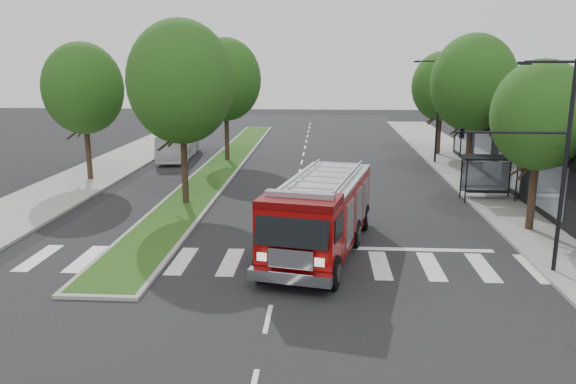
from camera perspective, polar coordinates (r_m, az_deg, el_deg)
name	(u,v)px	position (r m, az deg, el deg)	size (l,w,h in m)	color
ground	(285,240)	(25.55, -0.31, -4.89)	(140.00, 140.00, 0.00)	black
sidewalk_right	(499,192)	(36.76, 20.64, 0.00)	(5.00, 80.00, 0.15)	gray
sidewalk_left	(71,186)	(38.65, -21.22, 0.56)	(5.00, 80.00, 0.15)	gray
median	(223,165)	(43.63, -6.60, 2.74)	(3.00, 50.00, 0.15)	gray
bus_shelter	(489,166)	(34.27, 19.71, 2.52)	(3.20, 1.60, 2.61)	black
tree_right_near	(540,115)	(28.12, 24.25, 7.10)	(4.40, 4.40, 8.05)	black
tree_right_mid	(473,83)	(39.51, 18.31, 10.45)	(5.60, 5.60, 9.72)	black
tree_right_far	(442,86)	(49.27, 15.34, 10.31)	(5.00, 5.00, 8.73)	black
tree_median_near	(181,82)	(31.20, -10.83, 10.92)	(5.80, 5.80, 10.16)	black
tree_median_far	(225,80)	(44.91, -6.37, 11.28)	(5.60, 5.60, 9.72)	black
tree_left_mid	(83,89)	(39.50, -20.09, 9.85)	(5.20, 5.20, 9.16)	black
streetlight_right_near	(542,153)	(22.45, 24.36, 3.65)	(4.08, 0.22, 8.00)	black
streetlight_right_far	(436,107)	(45.21, 14.81, 8.39)	(2.11, 0.20, 8.00)	black
fire_engine	(320,215)	(23.56, 3.30, -2.34)	(4.91, 10.21, 3.40)	#570404
city_bus	(179,143)	(47.64, -11.03, 4.93)	(2.14, 9.14, 2.55)	silver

